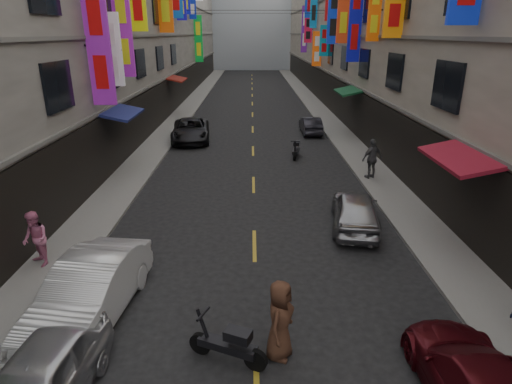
{
  "coord_description": "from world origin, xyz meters",
  "views": [
    {
      "loc": [
        -0.08,
        5.4,
        6.59
      ],
      "look_at": [
        0.0,
        13.14,
        3.7
      ],
      "focal_mm": 30.0,
      "sensor_mm": 36.0,
      "label": 1
    }
  ],
  "objects_px": {
    "car_right_far": "(311,125)",
    "pedestrian_crossing": "(280,320)",
    "car_left_mid": "(90,291)",
    "car_right_mid": "(355,210)",
    "pedestrian_lfar": "(35,239)",
    "car_left_far": "(191,130)",
    "scooter_far_right": "(296,150)",
    "scooter_crossing": "(229,345)",
    "pedestrian_rfar": "(372,159)",
    "car_left_near": "(38,384)"
  },
  "relations": [
    {
      "from": "car_right_far",
      "to": "pedestrian_crossing",
      "type": "height_order",
      "value": "pedestrian_crossing"
    },
    {
      "from": "car_left_mid",
      "to": "pedestrian_crossing",
      "type": "distance_m",
      "value": 4.71
    },
    {
      "from": "car_right_mid",
      "to": "pedestrian_lfar",
      "type": "relative_size",
      "value": 2.34
    },
    {
      "from": "car_right_far",
      "to": "car_left_far",
      "type": "bearing_deg",
      "value": 13.42
    },
    {
      "from": "scooter_far_right",
      "to": "car_left_mid",
      "type": "relative_size",
      "value": 0.4
    },
    {
      "from": "scooter_far_right",
      "to": "pedestrian_crossing",
      "type": "relative_size",
      "value": 0.98
    },
    {
      "from": "car_right_far",
      "to": "pedestrian_crossing",
      "type": "bearing_deg",
      "value": 80.07
    },
    {
      "from": "scooter_crossing",
      "to": "pedestrian_lfar",
      "type": "bearing_deg",
      "value": 79.2
    },
    {
      "from": "scooter_crossing",
      "to": "car_right_far",
      "type": "relative_size",
      "value": 0.48
    },
    {
      "from": "pedestrian_lfar",
      "to": "pedestrian_rfar",
      "type": "height_order",
      "value": "pedestrian_rfar"
    },
    {
      "from": "scooter_crossing",
      "to": "car_right_far",
      "type": "xyz_separation_m",
      "value": [
        4.58,
        21.95,
        0.14
      ]
    },
    {
      "from": "pedestrian_lfar",
      "to": "car_left_far",
      "type": "bearing_deg",
      "value": 125.5
    },
    {
      "from": "car_right_mid",
      "to": "pedestrian_rfar",
      "type": "xyz_separation_m",
      "value": [
        1.96,
        5.22,
        0.39
      ]
    },
    {
      "from": "car_left_near",
      "to": "pedestrian_lfar",
      "type": "relative_size",
      "value": 2.25
    },
    {
      "from": "car_left_near",
      "to": "pedestrian_lfar",
      "type": "bearing_deg",
      "value": 120.85
    },
    {
      "from": "scooter_far_right",
      "to": "car_left_mid",
      "type": "xyz_separation_m",
      "value": [
        -6.41,
        -14.36,
        0.3
      ]
    },
    {
      "from": "scooter_crossing",
      "to": "car_left_near",
      "type": "relative_size",
      "value": 0.45
    },
    {
      "from": "car_left_near",
      "to": "pedestrian_crossing",
      "type": "xyz_separation_m",
      "value": [
        4.45,
        1.44,
        0.27
      ]
    },
    {
      "from": "car_left_far",
      "to": "car_left_mid",
      "type": "bearing_deg",
      "value": -95.5
    },
    {
      "from": "car_right_far",
      "to": "pedestrian_rfar",
      "type": "relative_size",
      "value": 1.88
    },
    {
      "from": "scooter_far_right",
      "to": "pedestrian_rfar",
      "type": "distance_m",
      "value": 5.13
    },
    {
      "from": "pedestrian_lfar",
      "to": "pedestrian_crossing",
      "type": "relative_size",
      "value": 0.92
    },
    {
      "from": "car_left_far",
      "to": "pedestrian_crossing",
      "type": "height_order",
      "value": "pedestrian_crossing"
    },
    {
      "from": "car_right_far",
      "to": "pedestrian_rfar",
      "type": "bearing_deg",
      "value": 98.04
    },
    {
      "from": "car_left_mid",
      "to": "car_left_far",
      "type": "relative_size",
      "value": 0.9
    },
    {
      "from": "scooter_far_right",
      "to": "car_left_far",
      "type": "relative_size",
      "value": 0.36
    },
    {
      "from": "car_left_near",
      "to": "pedestrian_rfar",
      "type": "bearing_deg",
      "value": 59.86
    },
    {
      "from": "car_left_near",
      "to": "car_right_far",
      "type": "bearing_deg",
      "value": 76.8
    },
    {
      "from": "scooter_far_right",
      "to": "car_left_near",
      "type": "height_order",
      "value": "car_left_near"
    },
    {
      "from": "car_left_near",
      "to": "scooter_crossing",
      "type": "bearing_deg",
      "value": 26.07
    },
    {
      "from": "scooter_far_right",
      "to": "car_right_far",
      "type": "distance_m",
      "value": 6.24
    },
    {
      "from": "pedestrian_lfar",
      "to": "scooter_far_right",
      "type": "bearing_deg",
      "value": 97.73
    },
    {
      "from": "scooter_crossing",
      "to": "car_left_mid",
      "type": "relative_size",
      "value": 0.38
    },
    {
      "from": "pedestrian_lfar",
      "to": "pedestrian_rfar",
      "type": "bearing_deg",
      "value": 77.75
    },
    {
      "from": "scooter_far_right",
      "to": "car_left_far",
      "type": "xyz_separation_m",
      "value": [
        -6.41,
        4.01,
        0.26
      ]
    },
    {
      "from": "car_left_far",
      "to": "scooter_far_right",
      "type": "bearing_deg",
      "value": -37.51
    },
    {
      "from": "scooter_crossing",
      "to": "pedestrian_crossing",
      "type": "relative_size",
      "value": 0.93
    },
    {
      "from": "car_right_far",
      "to": "pedestrian_lfar",
      "type": "bearing_deg",
      "value": 59.28
    },
    {
      "from": "scooter_far_right",
      "to": "pedestrian_crossing",
      "type": "distance_m",
      "value": 15.85
    },
    {
      "from": "car_left_mid",
      "to": "scooter_crossing",
      "type": "bearing_deg",
      "value": -17.97
    },
    {
      "from": "pedestrian_crossing",
      "to": "car_left_far",
      "type": "bearing_deg",
      "value": 34.92
    },
    {
      "from": "car_left_mid",
      "to": "car_left_near",
      "type": "bearing_deg",
      "value": -82.42
    },
    {
      "from": "car_left_mid",
      "to": "pedestrian_crossing",
      "type": "bearing_deg",
      "value": -10.41
    },
    {
      "from": "scooter_far_right",
      "to": "car_right_far",
      "type": "height_order",
      "value": "car_right_far"
    },
    {
      "from": "pedestrian_lfar",
      "to": "pedestrian_rfar",
      "type": "relative_size",
      "value": 0.89
    },
    {
      "from": "scooter_far_right",
      "to": "car_right_mid",
      "type": "relative_size",
      "value": 0.46
    },
    {
      "from": "car_left_near",
      "to": "car_left_far",
      "type": "relative_size",
      "value": 0.75
    },
    {
      "from": "car_right_mid",
      "to": "pedestrian_crossing",
      "type": "distance_m",
      "value": 7.21
    },
    {
      "from": "pedestrian_rfar",
      "to": "pedestrian_crossing",
      "type": "distance_m",
      "value": 12.77
    },
    {
      "from": "car_left_near",
      "to": "car_right_far",
      "type": "height_order",
      "value": "car_left_near"
    }
  ]
}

